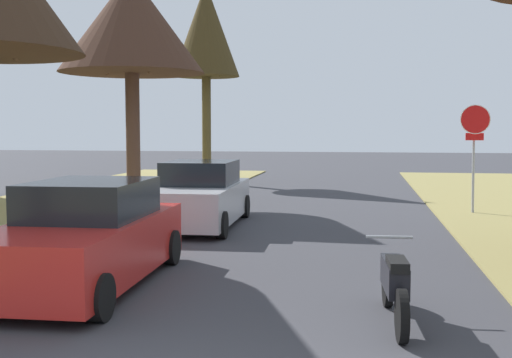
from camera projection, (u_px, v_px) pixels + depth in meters
stop_sign_far at (475, 135)px, 17.31m from camera, size 0.81×0.26×2.97m
street_tree_left_mid_b at (131, 24)px, 19.14m from camera, size 4.41×4.41×7.02m
street_tree_left_far at (206, 32)px, 27.20m from camera, size 2.89×2.89×8.56m
parked_sedan_red at (86, 238)px, 9.50m from camera, size 2.07×4.46×1.57m
parked_sedan_silver at (199, 196)px, 15.32m from camera, size 2.07×4.46×1.57m
parked_motorcycle at (395, 284)px, 7.66m from camera, size 0.60×2.05×0.97m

